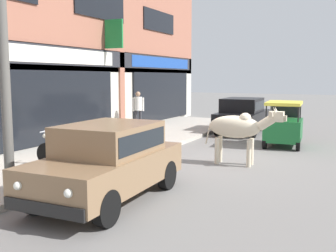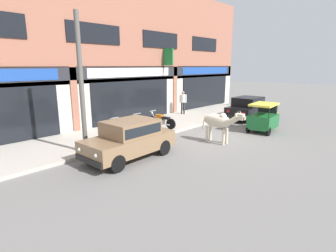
{
  "view_description": "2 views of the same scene",
  "coord_description": "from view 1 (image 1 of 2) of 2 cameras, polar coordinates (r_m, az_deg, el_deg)",
  "views": [
    {
      "loc": [
        -10.37,
        -3.29,
        2.34
      ],
      "look_at": [
        -1.69,
        1.0,
        1.13
      ],
      "focal_mm": 42.0,
      "sensor_mm": 36.0,
      "label": 1
    },
    {
      "loc": [
        -10.25,
        -6.56,
        3.44
      ],
      "look_at": [
        -2.18,
        1.0,
        0.89
      ],
      "focal_mm": 28.0,
      "sensor_mm": 36.0,
      "label": 2
    }
  ],
  "objects": [
    {
      "name": "motorcycle_1",
      "position": [
        11.06,
        -9.9,
        -2.41
      ],
      "size": [
        0.52,
        1.81,
        0.88
      ],
      "color": "black",
      "rests_on": "sidewalk"
    },
    {
      "name": "motorcycle_2",
      "position": [
        12.12,
        -6.59,
        -1.52
      ],
      "size": [
        0.52,
        1.81,
        0.88
      ],
      "color": "black",
      "rests_on": "sidewalk"
    },
    {
      "name": "cow",
      "position": [
        10.57,
        10.16,
        -0.22
      ],
      "size": [
        0.55,
        2.15,
        1.61
      ],
      "color": "beige",
      "rests_on": "ground"
    },
    {
      "name": "shop_building",
      "position": [
        14.17,
        -16.59,
        13.57
      ],
      "size": [
        23.0,
        1.4,
        8.44
      ],
      "color": "#9E604C",
      "rests_on": "ground"
    },
    {
      "name": "utility_pole",
      "position": [
        7.71,
        -22.74,
        9.62
      ],
      "size": [
        0.18,
        0.18,
        5.22
      ],
      "primitive_type": "cylinder",
      "color": "#595651",
      "rests_on": "sidewalk"
    },
    {
      "name": "motorcycle_0",
      "position": [
        9.96,
        -14.41,
        -3.59
      ],
      "size": [
        0.52,
        1.81,
        0.88
      ],
      "color": "black",
      "rests_on": "sidewalk"
    },
    {
      "name": "pedestrian",
      "position": [
        16.32,
        -4.36,
        2.85
      ],
      "size": [
        0.32,
        0.43,
        1.6
      ],
      "color": "#2D2D33",
      "rests_on": "sidewalk"
    },
    {
      "name": "sidewalk",
      "position": [
        12.92,
        -8.98,
        -3.06
      ],
      "size": [
        19.0,
        3.77,
        0.14
      ],
      "primitive_type": "cube",
      "color": "#B7AFA3",
      "rests_on": "ground"
    },
    {
      "name": "car_0",
      "position": [
        16.7,
        10.74,
        1.78
      ],
      "size": [
        3.65,
        1.7,
        1.46
      ],
      "color": "black",
      "rests_on": "ground"
    },
    {
      "name": "car_1",
      "position": [
        7.55,
        -8.66,
        -4.6
      ],
      "size": [
        3.66,
        1.73,
        1.46
      ],
      "color": "black",
      "rests_on": "ground"
    },
    {
      "name": "auto_rickshaw",
      "position": [
        13.83,
        16.44,
        -0.13
      ],
      "size": [
        2.04,
        1.3,
        1.52
      ],
      "color": "black",
      "rests_on": "ground"
    },
    {
      "name": "ground_plane",
      "position": [
        11.13,
        8.54,
        -5.07
      ],
      "size": [
        90.0,
        90.0,
        0.0
      ],
      "primitive_type": "plane",
      "color": "slate"
    }
  ]
}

